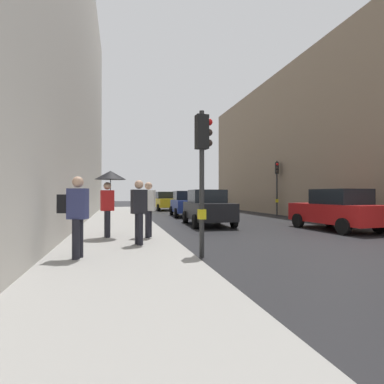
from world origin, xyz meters
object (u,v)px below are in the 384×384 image
(pedestrian_with_grey_backpack, at_px, (76,212))
(car_yellow_taxi, at_px, (165,201))
(car_blue_van, at_px, (187,204))
(traffic_light_near_left, at_px, (203,156))
(car_white_compact, at_px, (198,200))
(pedestrian_with_black_backpack, at_px, (147,206))
(pedestrian_with_umbrella, at_px, (110,185))
(car_dark_suv, at_px, (208,207))
(traffic_light_mid_street, at_px, (277,178))
(car_red_sedan, at_px, (337,210))
(pedestrian_in_dark_coat, at_px, (139,209))

(pedestrian_with_grey_backpack, bearing_deg, car_yellow_taxi, 76.56)
(car_blue_van, relative_size, pedestrian_with_grey_backpack, 2.43)
(traffic_light_near_left, bearing_deg, car_white_compact, 75.51)
(car_blue_van, bearing_deg, pedestrian_with_black_backpack, -108.91)
(car_blue_van, bearing_deg, pedestrian_with_grey_backpack, -111.94)
(pedestrian_with_umbrella, relative_size, pedestrian_with_black_backpack, 1.21)
(pedestrian_with_umbrella, xyz_separation_m, pedestrian_with_grey_backpack, (-0.62, -3.19, -0.68))
(car_dark_suv, relative_size, pedestrian_with_black_backpack, 2.42)
(car_yellow_taxi, relative_size, pedestrian_with_umbrella, 2.02)
(traffic_light_mid_street, bearing_deg, traffic_light_near_left, -125.67)
(car_red_sedan, bearing_deg, traffic_light_near_left, -150.77)
(car_yellow_taxi, distance_m, car_dark_suv, 14.24)
(traffic_light_near_left, relative_size, car_blue_van, 0.84)
(traffic_light_mid_street, xyz_separation_m, car_yellow_taxi, (-6.91, 8.74, -1.85))
(traffic_light_near_left, distance_m, car_red_sedan, 8.25)
(pedestrian_with_grey_backpack, bearing_deg, pedestrian_in_dark_coat, 45.67)
(car_white_compact, distance_m, car_yellow_taxi, 6.78)
(traffic_light_near_left, relative_size, pedestrian_in_dark_coat, 2.03)
(car_white_compact, height_order, car_yellow_taxi, same)
(traffic_light_mid_street, height_order, pedestrian_with_grey_backpack, traffic_light_mid_street)
(traffic_light_mid_street, height_order, car_yellow_taxi, traffic_light_mid_street)
(car_yellow_taxi, distance_m, pedestrian_with_umbrella, 19.18)
(car_blue_van, distance_m, pedestrian_with_grey_backpack, 14.78)
(car_dark_suv, bearing_deg, pedestrian_with_umbrella, -136.53)
(car_blue_van, xyz_separation_m, pedestrian_with_grey_backpack, (-5.52, -13.71, 0.29))
(traffic_light_mid_street, height_order, pedestrian_in_dark_coat, traffic_light_mid_street)
(car_white_compact, relative_size, pedestrian_with_grey_backpack, 2.39)
(car_white_compact, relative_size, pedestrian_in_dark_coat, 2.39)
(pedestrian_with_grey_backpack, bearing_deg, car_dark_suv, 55.35)
(traffic_light_near_left, distance_m, traffic_light_mid_street, 15.77)
(car_white_compact, height_order, car_red_sedan, same)
(traffic_light_near_left, bearing_deg, pedestrian_in_dark_coat, 139.74)
(car_white_compact, bearing_deg, traffic_light_mid_street, -80.36)
(car_white_compact, xyz_separation_m, car_blue_van, (-4.26, -13.08, 0.00))
(traffic_light_mid_street, relative_size, pedestrian_with_umbrella, 1.85)
(pedestrian_with_black_backpack, bearing_deg, traffic_light_near_left, -66.59)
(car_yellow_taxi, xyz_separation_m, car_red_sedan, (4.77, -17.60, 0.00))
(traffic_light_mid_street, relative_size, car_yellow_taxi, 0.91)
(car_dark_suv, relative_size, car_blue_van, 1.00)
(traffic_light_mid_street, relative_size, pedestrian_with_grey_backpack, 2.23)
(pedestrian_in_dark_coat, bearing_deg, car_white_compact, 71.77)
(car_white_compact, relative_size, car_blue_van, 0.99)
(car_white_compact, bearing_deg, car_red_sedan, -89.50)
(traffic_light_near_left, height_order, pedestrian_with_grey_backpack, traffic_light_near_left)
(pedestrian_with_umbrella, bearing_deg, car_white_compact, 68.78)
(traffic_light_near_left, xyz_separation_m, traffic_light_mid_street, (9.20, 12.81, 0.24))
(car_red_sedan, bearing_deg, pedestrian_with_grey_backpack, -157.23)
(car_blue_van, distance_m, pedestrian_in_dark_coat, 12.89)
(traffic_light_mid_street, xyz_separation_m, pedestrian_in_dark_coat, (-10.67, -11.57, -1.59))
(car_red_sedan, xyz_separation_m, car_blue_van, (-4.46, 9.52, 0.00))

